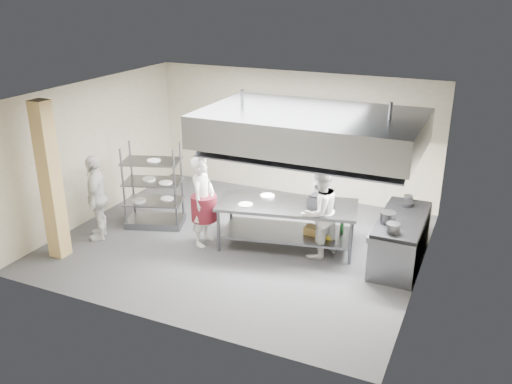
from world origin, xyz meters
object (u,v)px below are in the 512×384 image
at_px(pass_rack, 153,186).
at_px(chef_line, 319,212).
at_px(cooking_range, 400,241).
at_px(griddle, 321,202).
at_px(island, 287,225).
at_px(chef_head, 203,201).
at_px(stockpot, 388,217).
at_px(chef_plating, 97,197).

bearing_deg(pass_rack, chef_line, -17.06).
bearing_deg(cooking_range, griddle, -173.37).
distance_m(island, chef_head, 1.71).
distance_m(island, stockpot, 2.01).
xyz_separation_m(chef_head, griddle, (2.19, 0.66, 0.11)).
bearing_deg(cooking_range, stockpot, -121.92).
bearing_deg(stockpot, island, 178.32).
xyz_separation_m(chef_line, stockpot, (1.27, 0.04, 0.11)).
bearing_deg(chef_head, chef_plating, 104.01).
distance_m(pass_rack, chef_line, 3.62).
xyz_separation_m(cooking_range, stockpot, (-0.21, -0.34, 0.58)).
distance_m(island, chef_plating, 3.85).
height_order(chef_line, stockpot, chef_line).
bearing_deg(cooking_range, pass_rack, -174.62).
height_order(island, pass_rack, pass_rack).
relative_size(chef_head, chef_plating, 1.03).
bearing_deg(island, stockpot, -14.02).
bearing_deg(cooking_range, chef_line, -165.55).
distance_m(chef_line, stockpot, 1.27).
height_order(chef_head, chef_line, chef_head).
height_order(chef_plating, griddle, chef_plating).
distance_m(cooking_range, stockpot, 0.70).
bearing_deg(pass_rack, stockpot, -17.00).
height_order(island, stockpot, stockpot).
distance_m(chef_head, chef_line, 2.27).
relative_size(chef_line, stockpot, 6.21).
height_order(island, chef_head, chef_head).
distance_m(chef_head, stockpot, 3.52).
distance_m(chef_plating, griddle, 4.46).
bearing_deg(stockpot, chef_line, -178.19).
bearing_deg(griddle, pass_rack, -167.56).
bearing_deg(chef_line, stockpot, 115.99).
bearing_deg(chef_head, island, -73.15).
bearing_deg(cooking_range, island, -172.44).
xyz_separation_m(pass_rack, chef_line, (3.62, 0.10, -0.00)).
height_order(pass_rack, stockpot, pass_rack).
height_order(cooking_range, stockpot, stockpot).
height_order(island, cooking_range, island).
relative_size(pass_rack, stockpot, 6.23).
distance_m(island, pass_rack, 2.99).
bearing_deg(stockpot, chef_head, -171.97).
relative_size(chef_head, griddle, 4.12).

